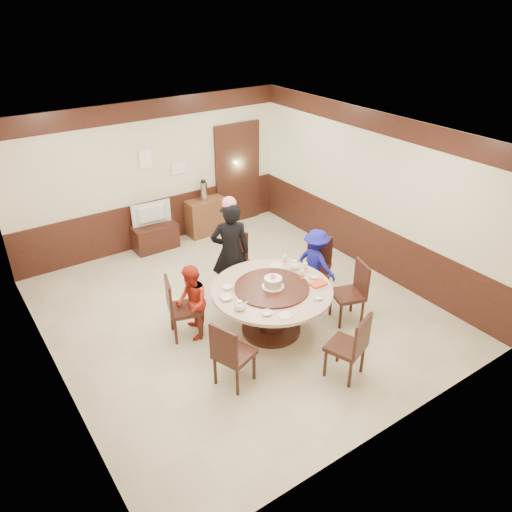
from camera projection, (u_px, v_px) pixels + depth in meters
room at (237, 251)px, 7.45m from camera, size 6.00×6.04×2.84m
banquet_table at (272, 301)px, 7.25m from camera, size 1.76×1.76×0.78m
chair_0 at (316, 276)px, 8.32m from camera, size 0.62×0.62×0.97m
chair_1 at (237, 274)px, 8.39m from camera, size 0.59×0.60×0.97m
chair_2 at (184, 318)px, 7.28m from camera, size 0.55×0.55×0.97m
chair_3 at (233, 364)px, 6.39m from camera, size 0.57×0.57×0.97m
chair_4 at (346, 356)px, 6.52m from camera, size 0.56×0.57×0.97m
chair_5 at (348, 303)px, 7.62m from camera, size 0.56×0.55×0.97m
person_standing at (230, 252)px, 7.90m from camera, size 0.73×0.62×1.71m
person_red at (192, 303)px, 7.14m from camera, size 0.60×0.67×1.15m
person_blue at (316, 262)px, 8.17m from camera, size 0.58×0.82×1.16m
birthday_cake at (273, 282)px, 7.11m from camera, size 0.32×0.32×0.21m
teapot_left at (240, 306)px, 6.65m from camera, size 0.17×0.15×0.13m
teapot_right at (294, 266)px, 7.61m from camera, size 0.17×0.15×0.13m
bowl_0 at (227, 287)px, 7.14m from camera, size 0.14×0.14×0.03m
bowl_1 at (318, 298)px, 6.90m from camera, size 0.12×0.12×0.04m
bowl_2 at (267, 313)px, 6.58m from camera, size 0.15×0.15×0.04m
bowl_3 at (314, 277)px, 7.39m from camera, size 0.13×0.13×0.04m
bowl_4 at (227, 298)px, 6.89m from camera, size 0.17×0.17×0.04m
saucer_near at (285, 316)px, 6.55m from camera, size 0.18×0.18×0.01m
saucer_far at (276, 265)px, 7.73m from camera, size 0.18×0.18×0.01m
shrimp_platter at (318, 285)px, 7.18m from camera, size 0.30×0.20×0.06m
bottle_0 at (302, 275)px, 7.32m from camera, size 0.06×0.06×0.16m
bottle_1 at (305, 268)px, 7.52m from camera, size 0.06×0.06×0.16m
bottle_2 at (285, 260)px, 7.72m from camera, size 0.06×0.06×0.16m
tv_stand at (155, 237)px, 9.75m from camera, size 0.85×0.45×0.50m
television at (153, 215)px, 9.52m from camera, size 0.78×0.15×0.44m
side_cabinet at (206, 217)px, 10.28m from camera, size 0.80×0.40×0.75m
thermos at (204, 191)px, 10.01m from camera, size 0.15×0.15×0.38m
notice_left at (146, 159)px, 9.21m from camera, size 0.25×0.00×0.35m
notice_right at (179, 168)px, 9.68m from camera, size 0.30×0.00×0.22m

